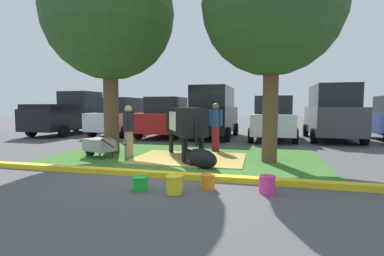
{
  "coord_description": "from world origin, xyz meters",
  "views": [
    {
      "loc": [
        2.42,
        -6.24,
        1.55
      ],
      "look_at": [
        0.24,
        2.16,
        0.9
      ],
      "focal_mm": 26.95,
      "sensor_mm": 36.0,
      "label": 1
    }
  ],
  "objects_px": {
    "bucket_yellow": "(174,184)",
    "cow_holstein": "(184,121)",
    "shade_tree_right": "(272,5)",
    "person_visitor_near": "(129,130)",
    "suv_dark_grey": "(332,113)",
    "shade_tree_left": "(109,15)",
    "hatchback_white": "(122,117)",
    "sedan_silver": "(273,119)",
    "sedan_red": "(167,117)",
    "bucket_green": "(140,183)",
    "bucket_pink": "(267,184)",
    "person_handler": "(216,126)",
    "pickup_truck_black": "(71,114)",
    "calf_lying": "(201,158)",
    "suv_black": "(213,112)",
    "wheelbarrow": "(99,145)",
    "bucket_orange": "(208,181)"
  },
  "relations": [
    {
      "from": "bucket_yellow",
      "to": "cow_holstein",
      "type": "bearing_deg",
      "value": 103.44
    },
    {
      "from": "shade_tree_right",
      "to": "cow_holstein",
      "type": "xyz_separation_m",
      "value": [
        -2.52,
        0.23,
        -3.15
      ]
    },
    {
      "from": "person_visitor_near",
      "to": "suv_dark_grey",
      "type": "bearing_deg",
      "value": 43.2
    },
    {
      "from": "shade_tree_right",
      "to": "cow_holstein",
      "type": "relative_size",
      "value": 2.15
    },
    {
      "from": "shade_tree_left",
      "to": "hatchback_white",
      "type": "distance_m",
      "value": 7.2
    },
    {
      "from": "hatchback_white",
      "to": "sedan_silver",
      "type": "height_order",
      "value": "same"
    },
    {
      "from": "shade_tree_left",
      "to": "sedan_red",
      "type": "bearing_deg",
      "value": 90.07
    },
    {
      "from": "person_visitor_near",
      "to": "bucket_green",
      "type": "bearing_deg",
      "value": -59.83
    },
    {
      "from": "bucket_pink",
      "to": "sedan_silver",
      "type": "relative_size",
      "value": 0.07
    },
    {
      "from": "person_handler",
      "to": "pickup_truck_black",
      "type": "height_order",
      "value": "pickup_truck_black"
    },
    {
      "from": "cow_holstein",
      "to": "person_visitor_near",
      "type": "relative_size",
      "value": 1.8
    },
    {
      "from": "hatchback_white",
      "to": "shade_tree_left",
      "type": "bearing_deg",
      "value": -64.77
    },
    {
      "from": "calf_lying",
      "to": "sedan_silver",
      "type": "distance_m",
      "value": 7.22
    },
    {
      "from": "person_visitor_near",
      "to": "sedan_silver",
      "type": "bearing_deg",
      "value": 54.72
    },
    {
      "from": "shade_tree_right",
      "to": "calf_lying",
      "type": "bearing_deg",
      "value": -147.05
    },
    {
      "from": "hatchback_white",
      "to": "sedan_silver",
      "type": "distance_m",
      "value": 7.94
    },
    {
      "from": "person_handler",
      "to": "suv_black",
      "type": "relative_size",
      "value": 0.36
    },
    {
      "from": "shade_tree_right",
      "to": "cow_holstein",
      "type": "distance_m",
      "value": 4.04
    },
    {
      "from": "calf_lying",
      "to": "bucket_yellow",
      "type": "height_order",
      "value": "calf_lying"
    },
    {
      "from": "suv_dark_grey",
      "to": "wheelbarrow",
      "type": "bearing_deg",
      "value": -138.96
    },
    {
      "from": "bucket_pink",
      "to": "sedan_red",
      "type": "distance_m",
      "value": 10.14
    },
    {
      "from": "calf_lying",
      "to": "sedan_red",
      "type": "distance_m",
      "value": 7.75
    },
    {
      "from": "person_visitor_near",
      "to": "suv_dark_grey",
      "type": "height_order",
      "value": "suv_dark_grey"
    },
    {
      "from": "wheelbarrow",
      "to": "bucket_green",
      "type": "relative_size",
      "value": 5.22
    },
    {
      "from": "shade_tree_right",
      "to": "calf_lying",
      "type": "xyz_separation_m",
      "value": [
        -1.7,
        -1.1,
        -4.01
      ]
    },
    {
      "from": "wheelbarrow",
      "to": "bucket_orange",
      "type": "xyz_separation_m",
      "value": [
        3.83,
        -2.41,
        -0.24
      ]
    },
    {
      "from": "sedan_silver",
      "to": "bucket_pink",
      "type": "bearing_deg",
      "value": -91.66
    },
    {
      "from": "bucket_orange",
      "to": "sedan_red",
      "type": "relative_size",
      "value": 0.06
    },
    {
      "from": "person_visitor_near",
      "to": "suv_black",
      "type": "relative_size",
      "value": 0.34
    },
    {
      "from": "shade_tree_left",
      "to": "cow_holstein",
      "type": "xyz_separation_m",
      "value": [
        2.54,
        -0.14,
        -3.38
      ]
    },
    {
      "from": "person_visitor_near",
      "to": "wheelbarrow",
      "type": "bearing_deg",
      "value": -162.73
    },
    {
      "from": "bucket_orange",
      "to": "bucket_pink",
      "type": "height_order",
      "value": "bucket_pink"
    },
    {
      "from": "calf_lying",
      "to": "person_visitor_near",
      "type": "xyz_separation_m",
      "value": [
        -2.42,
        0.83,
        0.61
      ]
    },
    {
      "from": "bucket_yellow",
      "to": "suv_black",
      "type": "bearing_deg",
      "value": 96.16
    },
    {
      "from": "bucket_yellow",
      "to": "suv_dark_grey",
      "type": "xyz_separation_m",
      "value": [
        4.47,
        9.6,
        1.1
      ]
    },
    {
      "from": "pickup_truck_black",
      "to": "hatchback_white",
      "type": "distance_m",
      "value": 3.07
    },
    {
      "from": "shade_tree_left",
      "to": "calf_lying",
      "type": "distance_m",
      "value": 5.61
    },
    {
      "from": "person_handler",
      "to": "bucket_green",
      "type": "height_order",
      "value": "person_handler"
    },
    {
      "from": "bucket_green",
      "to": "hatchback_white",
      "type": "relative_size",
      "value": 0.07
    },
    {
      "from": "cow_holstein",
      "to": "sedan_red",
      "type": "xyz_separation_m",
      "value": [
        -2.55,
        5.61,
        -0.12
      ]
    },
    {
      "from": "wheelbarrow",
      "to": "bucket_green",
      "type": "xyz_separation_m",
      "value": [
        2.63,
        -2.81,
        -0.25
      ]
    },
    {
      "from": "hatchback_white",
      "to": "pickup_truck_black",
      "type": "bearing_deg",
      "value": -176.92
    },
    {
      "from": "suv_black",
      "to": "sedan_silver",
      "type": "distance_m",
      "value": 2.88
    },
    {
      "from": "bucket_orange",
      "to": "hatchback_white",
      "type": "bearing_deg",
      "value": 126.26
    },
    {
      "from": "hatchback_white",
      "to": "sedan_silver",
      "type": "xyz_separation_m",
      "value": [
        7.94,
        -0.24,
        0.0
      ]
    },
    {
      "from": "bucket_green",
      "to": "sedan_silver",
      "type": "relative_size",
      "value": 0.07
    },
    {
      "from": "person_handler",
      "to": "suv_dark_grey",
      "type": "bearing_deg",
      "value": 45.56
    },
    {
      "from": "bucket_green",
      "to": "pickup_truck_black",
      "type": "bearing_deg",
      "value": 132.52
    },
    {
      "from": "calf_lying",
      "to": "hatchback_white",
      "type": "height_order",
      "value": "hatchback_white"
    },
    {
      "from": "suv_black",
      "to": "person_visitor_near",
      "type": "bearing_deg",
      "value": -103.13
    }
  ]
}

